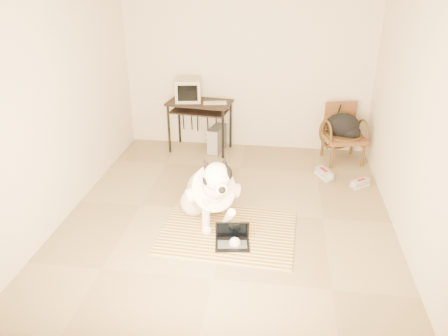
% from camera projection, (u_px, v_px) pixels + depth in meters
% --- Properties ---
extents(floor, '(4.50, 4.50, 0.00)m').
position_uv_depth(floor, '(229.00, 212.00, 5.56)').
color(floor, '#98835D').
rests_on(floor, ground).
extents(wall_back, '(4.50, 0.00, 4.50)m').
position_uv_depth(wall_back, '(247.00, 67.00, 6.99)').
color(wall_back, beige).
rests_on(wall_back, floor).
extents(wall_front, '(4.50, 0.00, 4.50)m').
position_uv_depth(wall_front, '(189.00, 212.00, 2.97)').
color(wall_front, beige).
rests_on(wall_front, floor).
extents(wall_left, '(0.00, 4.50, 4.50)m').
position_uv_depth(wall_left, '(64.00, 103.00, 5.22)').
color(wall_left, beige).
rests_on(wall_left, floor).
extents(wall_right, '(0.00, 4.50, 4.50)m').
position_uv_depth(wall_right, '(413.00, 118.00, 4.74)').
color(wall_right, beige).
rests_on(wall_right, floor).
extents(rug, '(1.61, 1.26, 0.02)m').
position_uv_depth(rug, '(228.00, 232.00, 5.13)').
color(rug, '#B0600D').
rests_on(rug, floor).
extents(dog, '(0.82, 1.23, 1.01)m').
position_uv_depth(dog, '(211.00, 192.00, 5.20)').
color(dog, white).
rests_on(dog, rug).
extents(laptop, '(0.41, 0.32, 0.27)m').
position_uv_depth(laptop, '(232.00, 239.00, 4.88)').
color(laptop, black).
rests_on(laptop, rug).
extents(computer_desk, '(1.07, 0.69, 0.84)m').
position_uv_depth(computer_desk, '(200.00, 109.00, 7.06)').
color(computer_desk, black).
rests_on(computer_desk, floor).
extents(crt_monitor, '(0.45, 0.44, 0.35)m').
position_uv_depth(crt_monitor, '(188.00, 90.00, 6.99)').
color(crt_monitor, '#BAAE91').
rests_on(crt_monitor, computer_desk).
extents(desk_keyboard, '(0.38, 0.20, 0.02)m').
position_uv_depth(desk_keyboard, '(215.00, 103.00, 6.92)').
color(desk_keyboard, '#BAAE91').
rests_on(desk_keyboard, computer_desk).
extents(pc_tower, '(0.27, 0.48, 0.42)m').
position_uv_depth(pc_tower, '(217.00, 139.00, 7.25)').
color(pc_tower, '#4D4D50').
rests_on(pc_tower, floor).
extents(rattan_chair, '(0.71, 0.69, 0.90)m').
position_uv_depth(rattan_chair, '(343.00, 133.00, 6.83)').
color(rattan_chair, brown).
rests_on(rattan_chair, floor).
extents(backpack, '(0.52, 0.42, 0.37)m').
position_uv_depth(backpack, '(344.00, 126.00, 6.71)').
color(backpack, black).
rests_on(backpack, rattan_chair).
extents(sneaker_left, '(0.27, 0.35, 0.12)m').
position_uv_depth(sneaker_left, '(324.00, 174.00, 6.43)').
color(sneaker_left, silver).
rests_on(sneaker_left, floor).
extents(sneaker_right, '(0.30, 0.27, 0.10)m').
position_uv_depth(sneaker_right, '(360.00, 183.00, 6.17)').
color(sneaker_right, silver).
rests_on(sneaker_right, floor).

